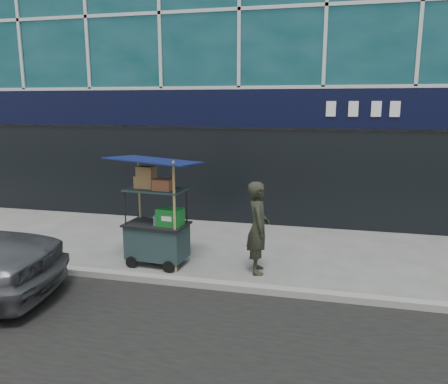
# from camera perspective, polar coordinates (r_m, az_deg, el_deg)

# --- Properties ---
(ground) EXTENTS (80.00, 80.00, 0.00)m
(ground) POSITION_cam_1_polar(r_m,az_deg,el_deg) (7.74, -4.11, -11.54)
(ground) COLOR #62635E
(ground) RESTS_ON ground
(curb) EXTENTS (80.00, 0.18, 0.12)m
(curb) POSITION_cam_1_polar(r_m,az_deg,el_deg) (7.54, -4.58, -11.69)
(curb) COLOR gray
(curb) RESTS_ON ground
(building) EXTENTS (16.00, 6.20, 12.00)m
(building) POSITION_cam_1_polar(r_m,az_deg,el_deg) (14.21, 4.72, 23.62)
(building) COLOR gray
(building) RESTS_ON ground
(vendor_cart) EXTENTS (1.63, 1.22, 2.09)m
(vendor_cart) POSITION_cam_1_polar(r_m,az_deg,el_deg) (8.34, -8.68, -4.58)
(vendor_cart) COLOR #182829
(vendor_cart) RESTS_ON ground
(vendor_man) EXTENTS (0.53, 0.69, 1.68)m
(vendor_man) POSITION_cam_1_polar(r_m,az_deg,el_deg) (7.87, 4.46, -4.65)
(vendor_man) COLOR #27291E
(vendor_man) RESTS_ON ground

